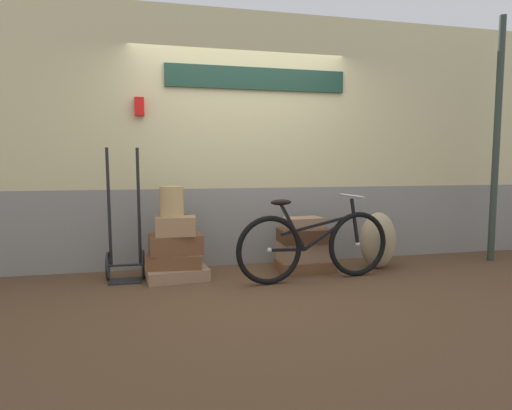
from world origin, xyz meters
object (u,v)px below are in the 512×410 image
Objects in this scene: suitcase_5 at (304,251)px; luggage_trolley at (125,249)px; wicker_basket at (172,201)px; suitcase_1 at (175,260)px; suitcase_4 at (305,266)px; suitcase_7 at (303,223)px; suitcase_6 at (304,235)px; bicycle at (315,245)px; suitcase_2 at (176,244)px; burlap_sack at (378,240)px; suitcase_0 at (177,274)px; suitcase_3 at (176,226)px.

luggage_trolley is (-1.93, 0.07, 0.09)m from suitcase_5.
suitcase_1 is at bearing 26.24° from wicker_basket.
suitcase_7 reaches higher than suitcase_4.
suitcase_6 is at bearing -96.43° from suitcase_7.
wicker_basket is at bearing -10.46° from luggage_trolley.
suitcase_7 is 0.43m from bicycle.
luggage_trolley reaches higher than wicker_basket.
suitcase_5 is 1.76× the size of wicker_basket.
suitcase_4 is 0.49m from suitcase_7.
suitcase_5 is at bearing -4.30° from suitcase_2.
suitcase_1 is at bearing 178.70° from burlap_sack.
suitcase_6 is at bearing -0.59° from wicker_basket.
suitcase_2 is 0.52m from luggage_trolley.
suitcase_2 is (0.01, 0.02, 0.17)m from suitcase_1.
suitcase_5 is (-0.01, 0.00, 0.17)m from suitcase_4.
suitcase_0 is 0.37× the size of bicycle.
suitcase_6 is 0.85× the size of burlap_sack.
wicker_basket is (-1.43, 0.01, 0.41)m from suitcase_6.
suitcase_6 is 0.32× the size of bicycle.
suitcase_0 is at bearing -52.87° from suitcase_1.
suitcase_1 is 0.92× the size of suitcase_4.
burlap_sack is at bearing -7.99° from suitcase_5.
suitcase_7 is (-0.01, 0.00, 0.32)m from suitcase_5.
suitcase_5 is at bearing 161.35° from suitcase_4.
suitcase_0 is at bearing -2.54° from suitcase_3.
suitcase_7 reaches higher than suitcase_1.
wicker_basket is at bearing -145.15° from suitcase_2.
suitcase_3 reaches higher than suitcase_4.
suitcase_5 is (1.40, 0.05, 0.17)m from suitcase_0.
burlap_sack is (2.29, -0.07, -0.04)m from suitcase_2.
suitcase_2 is 1.34× the size of suitcase_3.
suitcase_1 is at bearing 176.37° from suitcase_5.
bicycle is (1.39, -0.40, -0.00)m from suitcase_2.
suitcase_1 is 0.37m from suitcase_3.
luggage_trolley reaches higher than suitcase_3.
suitcase_2 reaches higher than suitcase_1.
suitcase_7 is at bearing -4.65° from suitcase_0.
suitcase_1 is at bearing -9.14° from luggage_trolley.
suitcase_2 is 1.40m from suitcase_6.
wicker_basket reaches higher than suitcase_4.
suitcase_1 is 1.43m from suitcase_6.
luggage_trolley reaches higher than bicycle.
suitcase_2 is 0.32× the size of bicycle.
wicker_basket is (-0.03, -0.03, 0.45)m from suitcase_2.
bicycle is (-0.03, -0.39, 0.31)m from suitcase_4.
suitcase_2 reaches higher than suitcase_5.
burlap_sack is 0.38× the size of bicycle.
suitcase_4 is at bearing 85.13° from bicycle.
suitcase_3 is at bearing -88.89° from suitcase_2.
suitcase_4 is at bearing -2.22° from luggage_trolley.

